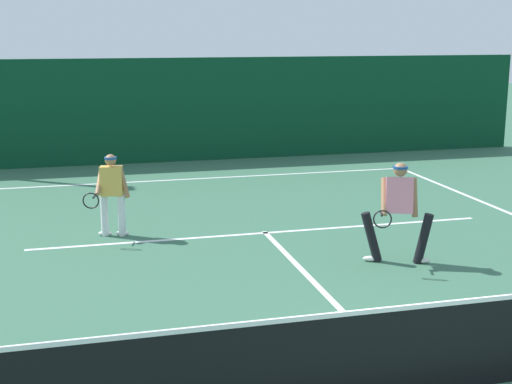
{
  "coord_description": "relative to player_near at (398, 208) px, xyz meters",
  "views": [
    {
      "loc": [
        -3.41,
        -6.18,
        3.72
      ],
      "look_at": [
        -0.4,
        5.46,
        1.0
      ],
      "focal_mm": 49.99,
      "sensor_mm": 36.0,
      "label": 1
    }
  ],
  "objects": [
    {
      "name": "court_line_baseline_far",
      "position": [
        -1.62,
        7.54,
        -0.92
      ],
      "size": [
        10.68,
        0.1,
        0.01
      ],
      "primitive_type": "cube",
      "color": "white",
      "rests_on": "ground_plane"
    },
    {
      "name": "court_line_centre",
      "position": [
        -1.62,
        -0.88,
        -0.92
      ],
      "size": [
        0.1,
        6.4,
        0.01
      ],
      "primitive_type": "cube",
      "color": "white",
      "rests_on": "ground_plane"
    },
    {
      "name": "tennis_ball",
      "position": [
        -0.9,
        -2.77,
        -0.89
      ],
      "size": [
        0.07,
        0.07,
        0.07
      ],
      "primitive_type": "sphere",
      "color": "#D1E033",
      "rests_on": "ground_plane"
    },
    {
      "name": "player_far",
      "position": [
        -4.42,
        2.75,
        -0.08
      ],
      "size": [
        0.87,
        0.88,
        1.54
      ],
      "rotation": [
        0.0,
        0.0,
        2.92
      ],
      "color": "silver",
      "rests_on": "ground_plane"
    },
    {
      "name": "player_near",
      "position": [
        0.0,
        0.0,
        0.0
      ],
      "size": [
        1.18,
        0.82,
        1.67
      ],
      "rotation": [
        0.0,
        0.0,
        2.77
      ],
      "color": "black",
      "rests_on": "ground_plane"
    },
    {
      "name": "court_line_service",
      "position": [
        -1.62,
        2.22,
        -0.92
      ],
      "size": [
        8.71,
        0.1,
        0.01
      ],
      "primitive_type": "cube",
      "color": "white",
      "rests_on": "ground_plane"
    },
    {
      "name": "tennis_net",
      "position": [
        -1.62,
        -4.08,
        -0.4
      ],
      "size": [
        11.7,
        0.09,
        1.12
      ],
      "color": "#1E4723",
      "rests_on": "ground_plane"
    },
    {
      "name": "back_fence_windscreen",
      "position": [
        -1.62,
        10.21,
        0.57
      ],
      "size": [
        20.59,
        0.12,
        2.98
      ],
      "primitive_type": "cube",
      "color": "#0A3B22",
      "rests_on": "ground_plane"
    }
  ]
}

